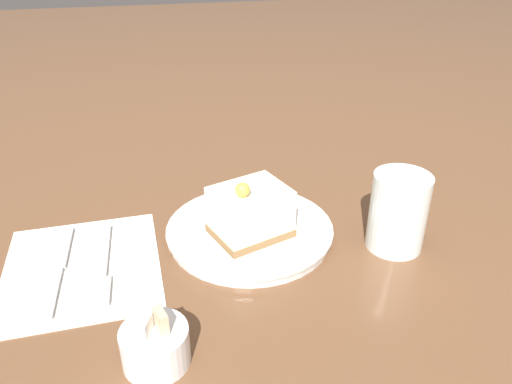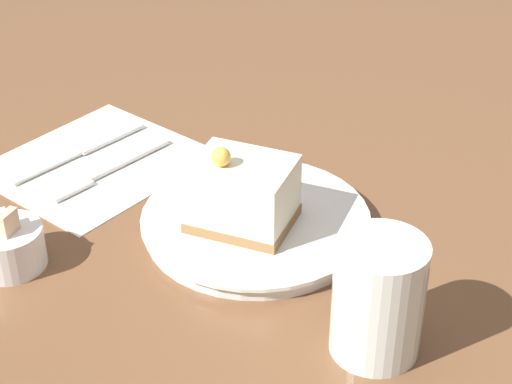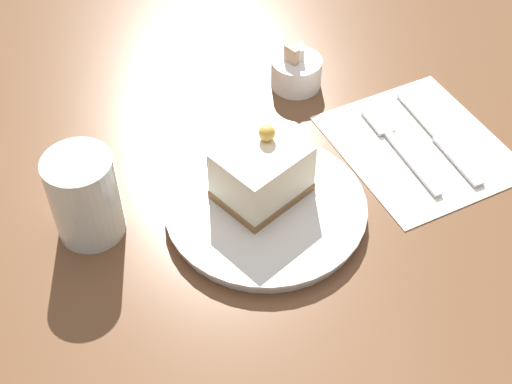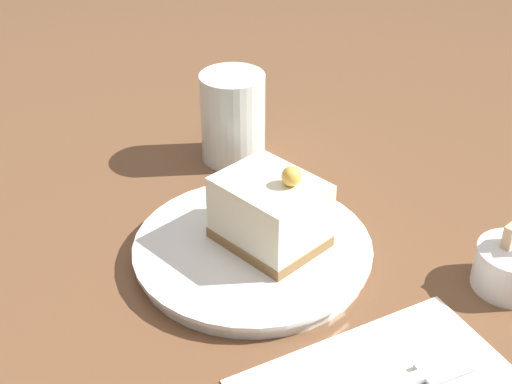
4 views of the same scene
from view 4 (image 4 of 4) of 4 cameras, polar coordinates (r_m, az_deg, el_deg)
ground_plane at (r=0.63m, az=-1.45°, el=-7.66°), size 4.00×4.00×0.00m
plate at (r=0.66m, az=-0.27°, el=-4.66°), size 0.22×0.22×0.02m
cake_slice at (r=0.64m, az=1.14°, el=-1.60°), size 0.11×0.10×0.08m
fork at (r=0.56m, az=11.60°, el=-14.73°), size 0.02×0.16×0.00m
sugar_bowl at (r=0.66m, az=19.80°, el=-5.66°), size 0.07×0.07×0.06m
drinking_glass at (r=0.79m, az=-1.86°, el=5.99°), size 0.07×0.07×0.10m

